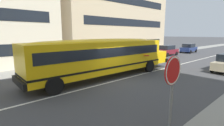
{
  "coord_description": "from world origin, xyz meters",
  "views": [
    {
      "loc": [
        -7.88,
        -8.64,
        3.4
      ],
      "look_at": [
        0.52,
        0.74,
        1.2
      ],
      "focal_mm": 26.7,
      "sensor_mm": 36.0,
      "label": 1
    }
  ],
  "objects": [
    {
      "name": "lane_centreline",
      "position": [
        0.0,
        0.0,
        0.0
      ],
      "size": [
        110.0,
        0.16,
        0.01
      ],
      "primitive_type": "cube",
      "color": "silver",
      "rests_on": "ground_plane"
    },
    {
      "name": "parked_car_dark_blue_end_of_row",
      "position": [
        23.01,
        4.73,
        0.84
      ],
      "size": [
        3.97,
        2.01,
        1.64
      ],
      "rotation": [
        0.0,
        0.0,
        0.04
      ],
      "color": "navy",
      "rests_on": "ground_plane"
    },
    {
      "name": "apartment_block_far_centre",
      "position": [
        11.79,
        13.77,
        6.65
      ],
      "size": [
        19.92,
        9.3,
        13.3
      ],
      "color": "#C6B28E",
      "rests_on": "ground_plane"
    },
    {
      "name": "parked_car_maroon_beside_sign",
      "position": [
        16.33,
        5.17,
        0.84
      ],
      "size": [
        3.97,
        2.01,
        1.64
      ],
      "rotation": [
        0.0,
        0.0,
        -0.04
      ],
      "color": "maroon",
      "rests_on": "ground_plane"
    },
    {
      "name": "sidewalk_far",
      "position": [
        0.0,
        7.64,
        0.01
      ],
      "size": [
        120.0,
        3.0,
        0.01
      ],
      "primitive_type": "cube",
      "color": "gray",
      "rests_on": "ground_plane"
    },
    {
      "name": "school_bus",
      "position": [
        0.38,
        1.47,
        1.8
      ],
      "size": [
        13.59,
        3.31,
        3.03
      ],
      "rotation": [
        0.0,
        0.0,
        -0.01
      ],
      "color": "yellow",
      "rests_on": "ground_plane"
    },
    {
      "name": "ground_plane",
      "position": [
        0.0,
        0.0,
        0.0
      ],
      "size": [
        400.0,
        400.0,
        0.0
      ],
      "primitive_type": "plane",
      "color": "#424244"
    },
    {
      "name": "stop_sign_post",
      "position": [
        -4.24,
        -6.74,
        2.23
      ],
      "size": [
        0.7,
        0.07,
        2.9
      ],
      "color": "slate",
      "rests_on": "ground_plane"
    }
  ]
}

